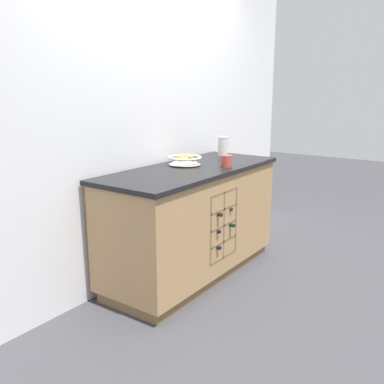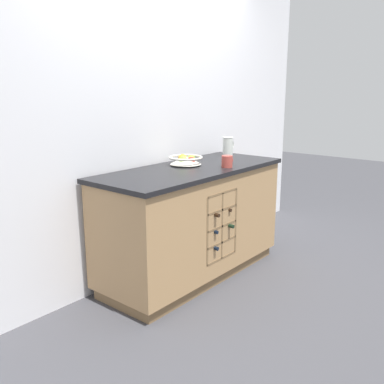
# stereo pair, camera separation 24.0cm
# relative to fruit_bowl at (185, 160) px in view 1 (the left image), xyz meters

# --- Properties ---
(ground_plane) EXTENTS (14.00, 14.00, 0.00)m
(ground_plane) POSITION_rel_fruit_bowl_xyz_m (-0.05, -0.10, -0.96)
(ground_plane) COLOR #424247
(back_wall) EXTENTS (4.40, 0.06, 2.55)m
(back_wall) POSITION_rel_fruit_bowl_xyz_m (-0.05, 0.28, 0.32)
(back_wall) COLOR white
(back_wall) RESTS_ON ground_plane
(kitchen_island) EXTENTS (1.70, 0.69, 0.91)m
(kitchen_island) POSITION_rel_fruit_bowl_xyz_m (-0.05, -0.11, -0.49)
(kitchen_island) COLOR brown
(kitchen_island) RESTS_ON ground_plane
(fruit_bowl) EXTENTS (0.28, 0.28, 0.08)m
(fruit_bowl) POSITION_rel_fruit_bowl_xyz_m (0.00, 0.00, 0.00)
(fruit_bowl) COLOR silver
(fruit_bowl) RESTS_ON kitchen_island
(white_pitcher) EXTENTS (0.15, 0.10, 0.18)m
(white_pitcher) POSITION_rel_fruit_bowl_xyz_m (0.62, 0.02, 0.05)
(white_pitcher) COLOR silver
(white_pitcher) RESTS_ON kitchen_island
(ceramic_mug) EXTENTS (0.13, 0.09, 0.09)m
(ceramic_mug) POSITION_rel_fruit_bowl_xyz_m (0.14, -0.31, 0.00)
(ceramic_mug) COLOR #B7473D
(ceramic_mug) RESTS_ON kitchen_island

